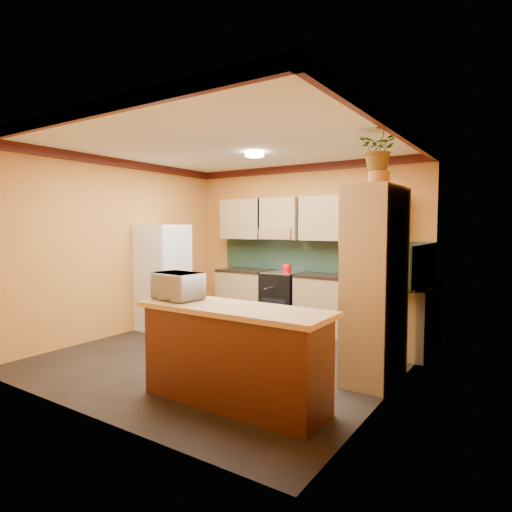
{
  "coord_description": "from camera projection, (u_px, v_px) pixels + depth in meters",
  "views": [
    {
      "loc": [
        3.29,
        -4.35,
        1.68
      ],
      "look_at": [
        0.12,
        0.45,
        1.27
      ],
      "focal_mm": 30.0,
      "sensor_mm": 36.0,
      "label": 1
    }
  ],
  "objects": [
    {
      "name": "room_shell",
      "position": [
        242.0,
        195.0,
        5.62
      ],
      "size": [
        4.24,
        4.24,
        2.72
      ],
      "color": "black",
      "rests_on": "ground"
    },
    {
      "name": "base_cabinets_back",
      "position": [
        317.0,
        304.0,
        6.8
      ],
      "size": [
        3.65,
        0.6,
        0.88
      ],
      "primitive_type": "cube",
      "color": "tan",
      "rests_on": "ground"
    },
    {
      "name": "countertop_back",
      "position": [
        317.0,
        275.0,
        6.77
      ],
      "size": [
        3.65,
        0.62,
        0.04
      ],
      "primitive_type": "cube",
      "color": "black",
      "rests_on": "base_cabinets_back"
    },
    {
      "name": "stove",
      "position": [
        283.0,
        299.0,
        7.14
      ],
      "size": [
        0.58,
        0.58,
        0.91
      ],
      "primitive_type": "cube",
      "color": "black",
      "rests_on": "ground"
    },
    {
      "name": "kettle",
      "position": [
        287.0,
        267.0,
        7.01
      ],
      "size": [
        0.21,
        0.21,
        0.18
      ],
      "primitive_type": null,
      "rotation": [
        0.0,
        0.0,
        0.32
      ],
      "color": "#AD0B0F",
      "rests_on": "stove"
    },
    {
      "name": "sink",
      "position": [
        365.0,
        276.0,
        6.34
      ],
      "size": [
        0.48,
        0.4,
        0.03
      ],
      "primitive_type": "cube",
      "color": "silver",
      "rests_on": "countertop_back"
    },
    {
      "name": "base_cabinets_right",
      "position": [
        397.0,
        321.0,
        5.58
      ],
      "size": [
        0.6,
        0.8,
        0.88
      ],
      "primitive_type": "cube",
      "color": "tan",
      "rests_on": "ground"
    },
    {
      "name": "countertop_right",
      "position": [
        398.0,
        286.0,
        5.54
      ],
      "size": [
        0.62,
        0.8,
        0.04
      ],
      "primitive_type": "cube",
      "color": "black",
      "rests_on": "base_cabinets_right"
    },
    {
      "name": "fridge",
      "position": [
        163.0,
        277.0,
        6.91
      ],
      "size": [
        0.68,
        0.66,
        1.7
      ],
      "primitive_type": "cube",
      "color": "white",
      "rests_on": "ground"
    },
    {
      "name": "pantry",
      "position": [
        375.0,
        284.0,
        4.6
      ],
      "size": [
        0.48,
        0.9,
        2.1
      ],
      "primitive_type": "cube",
      "color": "tan",
      "rests_on": "ground"
    },
    {
      "name": "fern_pot",
      "position": [
        379.0,
        179.0,
        4.56
      ],
      "size": [
        0.22,
        0.22,
        0.16
      ],
      "primitive_type": "cylinder",
      "color": "#AD6029",
      "rests_on": "pantry"
    },
    {
      "name": "fern",
      "position": [
        380.0,
        149.0,
        4.54
      ],
      "size": [
        0.43,
        0.37,
        0.46
      ],
      "primitive_type": "imported",
      "rotation": [
        0.0,
        0.0,
        0.03
      ],
      "color": "tan",
      "rests_on": "fern_pot"
    },
    {
      "name": "breakfast_bar",
      "position": [
        234.0,
        358.0,
        4.02
      ],
      "size": [
        1.8,
        0.55,
        0.88
      ],
      "primitive_type": "cube",
      "color": "#552413",
      "rests_on": "ground"
    },
    {
      "name": "bar_top",
      "position": [
        234.0,
        309.0,
        3.99
      ],
      "size": [
        1.9,
        0.65,
        0.05
      ],
      "primitive_type": "cube",
      "color": "tan",
      "rests_on": "breakfast_bar"
    },
    {
      "name": "microwave",
      "position": [
        177.0,
        286.0,
        4.37
      ],
      "size": [
        0.53,
        0.39,
        0.27
      ],
      "primitive_type": "imported",
      "rotation": [
        0.0,
        0.0,
        -0.11
      ],
      "color": "white",
      "rests_on": "bar_top"
    }
  ]
}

